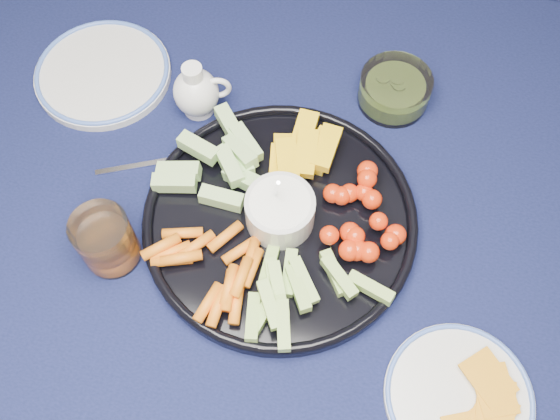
% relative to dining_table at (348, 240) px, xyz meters
% --- Properties ---
extents(dining_table, '(1.67, 1.07, 0.75)m').
position_rel_dining_table_xyz_m(dining_table, '(0.00, 0.00, 0.00)').
color(dining_table, '#51361B').
rests_on(dining_table, ground).
extents(crudite_platter, '(0.40, 0.40, 0.13)m').
position_rel_dining_table_xyz_m(crudite_platter, '(-0.11, -0.04, 0.11)').
color(crudite_platter, black).
rests_on(crudite_platter, dining_table).
extents(creamer_pitcher, '(0.09, 0.07, 0.10)m').
position_rel_dining_table_xyz_m(creamer_pitcher, '(-0.29, 0.13, 0.13)').
color(creamer_pitcher, white).
rests_on(creamer_pitcher, dining_table).
extents(pickle_bowl, '(0.12, 0.12, 0.05)m').
position_rel_dining_table_xyz_m(pickle_bowl, '(0.02, 0.23, 0.11)').
color(pickle_bowl, silver).
rests_on(pickle_bowl, dining_table).
extents(cheese_plate, '(0.20, 0.20, 0.02)m').
position_rel_dining_table_xyz_m(cheese_plate, '(0.19, -0.23, 0.10)').
color(cheese_plate, silver).
rests_on(cheese_plate, dining_table).
extents(juice_tumbler, '(0.08, 0.08, 0.10)m').
position_rel_dining_table_xyz_m(juice_tumbler, '(-0.33, -0.15, 0.13)').
color(juice_tumbler, silver).
rests_on(juice_tumbler, dining_table).
extents(fork_left, '(0.14, 0.08, 0.00)m').
position_rel_dining_table_xyz_m(fork_left, '(-0.33, 0.01, 0.09)').
color(fork_left, silver).
rests_on(fork_left, dining_table).
extents(side_plate_extra, '(0.23, 0.23, 0.02)m').
position_rel_dining_table_xyz_m(side_plate_extra, '(-0.47, 0.15, 0.10)').
color(side_plate_extra, silver).
rests_on(side_plate_extra, dining_table).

